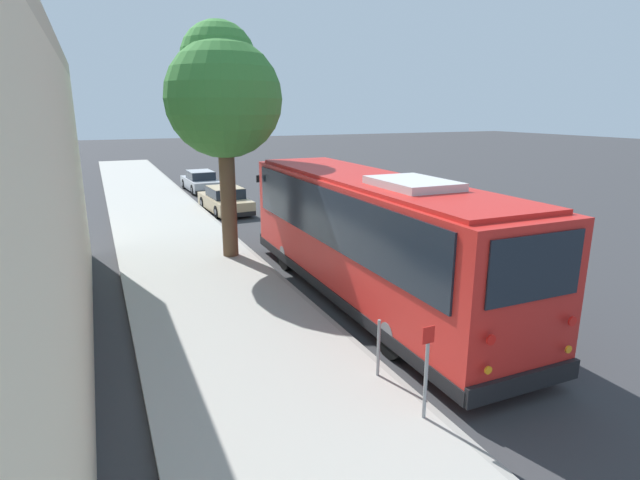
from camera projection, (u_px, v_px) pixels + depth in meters
ground_plane at (352, 284)px, 14.64m from camera, size 160.00×160.00×0.00m
sidewalk_slab at (215, 303)px, 13.02m from camera, size 80.00×4.28×0.15m
curb_strip at (294, 291)px, 13.90m from camera, size 80.00×0.14×0.15m
shuttle_bus at (367, 231)px, 13.06m from camera, size 11.34×2.72×3.49m
parked_sedan_tan at (225, 200)px, 24.76m from camera, size 4.48×1.91×1.28m
parked_sedan_silver at (201, 182)px, 31.14m from camera, size 4.43×1.81×1.28m
street_tree at (223, 92)px, 15.77m from camera, size 3.71×3.71×7.56m
sign_post_near at (426, 372)px, 7.87m from camera, size 0.06×0.22×1.59m
sign_post_far at (378, 348)px, 9.21m from camera, size 0.06×0.06×1.11m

